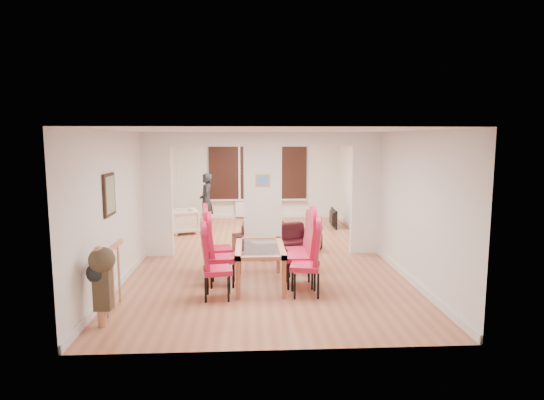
{
  "coord_description": "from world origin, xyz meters",
  "views": [
    {
      "loc": [
        -0.31,
        -9.54,
        2.47
      ],
      "look_at": [
        0.23,
        0.6,
        1.09
      ],
      "focal_mm": 30.0,
      "sensor_mm": 36.0,
      "label": 1
    }
  ],
  "objects": [
    {
      "name": "room_walls",
      "position": [
        0.0,
        0.0,
        1.3
      ],
      "size": [
        5.0,
        9.0,
        2.6
      ],
      "primitive_type": null,
      "color": "silver",
      "rests_on": "floor"
    },
    {
      "name": "shoes",
      "position": [
        0.06,
        -0.47,
        0.05
      ],
      "size": [
        0.24,
        0.26,
        0.1
      ],
      "primitive_type": null,
      "color": "black",
      "rests_on": "floor"
    },
    {
      "name": "divider_wall",
      "position": [
        0.0,
        0.0,
        1.3
      ],
      "size": [
        5.0,
        0.18,
        2.6
      ],
      "primitive_type": "cube",
      "color": "white",
      "rests_on": "floor"
    },
    {
      "name": "dining_chair_la",
      "position": [
        -0.79,
        -2.71,
        0.53
      ],
      "size": [
        0.49,
        0.49,
        1.06
      ],
      "primitive_type": null,
      "rotation": [
        0.0,
        0.0,
        0.16
      ],
      "color": "#B31234",
      "rests_on": "floor"
    },
    {
      "name": "radiator",
      "position": [
        0.0,
        4.4,
        0.3
      ],
      "size": [
        1.4,
        0.08,
        0.5
      ],
      "primitive_type": "cube",
      "color": "white",
      "rests_on": "floor"
    },
    {
      "name": "dining_chair_rc",
      "position": [
        0.59,
        -1.54,
        0.53
      ],
      "size": [
        0.45,
        0.45,
        1.05
      ],
      "primitive_type": null,
      "rotation": [
        0.0,
        0.0,
        0.07
      ],
      "color": "#B31234",
      "rests_on": "floor"
    },
    {
      "name": "dining_chair_lc",
      "position": [
        -0.85,
        -1.55,
        0.58
      ],
      "size": [
        0.54,
        0.54,
        1.16
      ],
      "primitive_type": null,
      "rotation": [
        0.0,
        0.0,
        0.17
      ],
      "color": "#B31234",
      "rests_on": "floor"
    },
    {
      "name": "dining_table",
      "position": [
        -0.12,
        -2.11,
        0.34
      ],
      "size": [
        0.81,
        1.44,
        0.68
      ],
      "primitive_type": null,
      "color": "#AA5F3E",
      "rests_on": "floor"
    },
    {
      "name": "bay_window_blinds",
      "position": [
        0.0,
        4.44,
        1.5
      ],
      "size": [
        3.0,
        0.08,
        1.8
      ],
      "primitive_type": "cube",
      "color": "black",
      "rests_on": "room_walls"
    },
    {
      "name": "coffee_table",
      "position": [
        0.09,
        2.25,
        0.13
      ],
      "size": [
        1.16,
        0.66,
        0.26
      ],
      "primitive_type": null,
      "rotation": [
        0.0,
        0.0,
        0.09
      ],
      "color": "black",
      "rests_on": "floor"
    },
    {
      "name": "sofa",
      "position": [
        0.33,
        0.3,
        0.27
      ],
      "size": [
        2.02,
        1.26,
        0.55
      ],
      "primitive_type": "imported",
      "rotation": [
        0.0,
        0.0,
        0.3
      ],
      "color": "black",
      "rests_on": "floor"
    },
    {
      "name": "stair_newel",
      "position": [
        -2.25,
        -3.2,
        0.55
      ],
      "size": [
        0.4,
        1.2,
        1.1
      ],
      "primitive_type": null,
      "color": "tan",
      "rests_on": "floor"
    },
    {
      "name": "bottle",
      "position": [
        0.24,
        2.21,
        0.41
      ],
      "size": [
        0.07,
        0.07,
        0.3
      ],
      "primitive_type": "cylinder",
      "color": "#143F19",
      "rests_on": "coffee_table"
    },
    {
      "name": "dining_chair_lb",
      "position": [
        -0.75,
        -2.06,
        0.55
      ],
      "size": [
        0.48,
        0.48,
        1.1
      ],
      "primitive_type": null,
      "rotation": [
        0.0,
        0.0,
        0.1
      ],
      "color": "#B31234",
      "rests_on": "floor"
    },
    {
      "name": "armchair",
      "position": [
        -2.0,
        2.24,
        0.32
      ],
      "size": [
        0.88,
        0.89,
        0.64
      ],
      "primitive_type": "imported",
      "rotation": [
        0.0,
        0.0,
        -1.23
      ],
      "color": "beige",
      "rests_on": "floor"
    },
    {
      "name": "dining_chair_rb",
      "position": [
        0.54,
        -2.18,
        0.59
      ],
      "size": [
        0.49,
        0.49,
        1.18
      ],
      "primitive_type": null,
      "rotation": [
        0.0,
        0.0,
        0.03
      ],
      "color": "#B31234",
      "rests_on": "floor"
    },
    {
      "name": "television",
      "position": [
        2.0,
        2.89,
        0.25
      ],
      "size": [
        0.89,
        0.14,
        0.51
      ],
      "primitive_type": "imported",
      "rotation": [
        0.0,
        0.0,
        1.54
      ],
      "color": "black",
      "rests_on": "floor"
    },
    {
      "name": "pendant_light",
      "position": [
        0.3,
        3.3,
        2.15
      ],
      "size": [
        0.36,
        0.36,
        0.36
      ],
      "primitive_type": "sphere",
      "color": "orange",
      "rests_on": "room_walls"
    },
    {
      "name": "bowl",
      "position": [
        0.17,
        2.26,
        0.28
      ],
      "size": [
        0.22,
        0.22,
        0.05
      ],
      "primitive_type": "imported",
      "color": "black",
      "rests_on": "coffee_table"
    },
    {
      "name": "dining_chair_ra",
      "position": [
        0.58,
        -2.64,
        0.56
      ],
      "size": [
        0.53,
        0.53,
        1.11
      ],
      "primitive_type": null,
      "rotation": [
        0.0,
        0.0,
        -0.22
      ],
      "color": "#B31234",
      "rests_on": "floor"
    },
    {
      "name": "wall_poster",
      "position": [
        -2.47,
        -2.4,
        1.6
      ],
      "size": [
        0.04,
        0.52,
        0.67
      ],
      "primitive_type": "cube",
      "color": "gray",
      "rests_on": "room_walls"
    },
    {
      "name": "person",
      "position": [
        -1.46,
        2.92,
        0.76
      ],
      "size": [
        0.6,
        0.43,
        1.52
      ],
      "primitive_type": "imported",
      "rotation": [
        0.0,
        0.0,
        -1.44
      ],
      "color": "black",
      "rests_on": "floor"
    },
    {
      "name": "pillar_photo",
      "position": [
        0.0,
        -0.1,
        1.6
      ],
      "size": [
        0.3,
        0.03,
        0.25
      ],
      "primitive_type": "cube",
      "color": "#4C8CD8",
      "rests_on": "divider_wall"
    },
    {
      "name": "floor",
      "position": [
        0.0,
        0.0,
        0.0
      ],
      "size": [
        5.0,
        9.0,
        0.01
      ],
      "primitive_type": "cube",
      "color": "#AF6746",
      "rests_on": "ground"
    }
  ]
}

